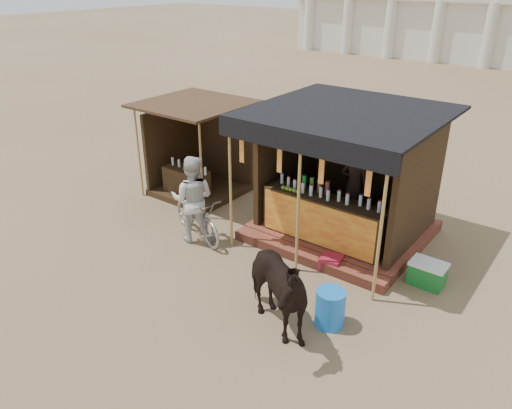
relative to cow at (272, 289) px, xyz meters
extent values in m
plane|color=#846B4C|center=(-1.62, 0.14, -0.78)|extent=(120.00, 120.00, 0.00)
cube|color=brown|center=(-0.62, 3.64, -0.67)|extent=(3.40, 2.80, 0.22)
cube|color=brown|center=(-0.62, 2.09, -0.68)|extent=(3.40, 0.35, 0.20)
cube|color=#382414|center=(-0.62, 2.69, -0.08)|extent=(2.60, 0.55, 0.95)
cube|color=red|center=(-0.62, 2.41, -0.08)|extent=(2.50, 0.02, 0.88)
cube|color=#382414|center=(-0.62, 4.89, 0.69)|extent=(3.00, 0.12, 2.50)
cube|color=#382414|center=(-2.12, 3.64, 0.69)|extent=(0.12, 2.50, 2.50)
cube|color=#382414|center=(0.88, 3.64, 0.69)|extent=(0.12, 2.50, 2.50)
cube|color=black|center=(-0.62, 3.44, 1.97)|extent=(3.60, 3.60, 0.06)
cube|color=black|center=(-0.62, 1.66, 1.79)|extent=(3.60, 0.06, 0.36)
cylinder|color=tan|center=(-2.22, 1.69, 0.60)|extent=(0.06, 0.06, 2.75)
cylinder|color=tan|center=(-0.62, 1.69, 0.60)|extent=(0.06, 0.06, 2.75)
cylinder|color=tan|center=(0.98, 1.69, 0.60)|extent=(0.06, 0.06, 2.75)
cube|color=red|center=(-1.92, 1.69, 1.42)|extent=(0.10, 0.02, 0.55)
cube|color=red|center=(-1.06, 1.69, 1.42)|extent=(0.10, 0.02, 0.55)
cube|color=red|center=(-0.19, 1.69, 1.42)|extent=(0.10, 0.02, 0.55)
cube|color=red|center=(0.68, 1.69, 1.42)|extent=(0.10, 0.02, 0.55)
imported|color=black|center=(-0.51, 3.74, 0.33)|extent=(0.67, 0.46, 1.77)
cube|color=#382414|center=(-4.62, 3.34, -0.70)|extent=(2.00, 2.00, 0.15)
cube|color=#382414|center=(-4.62, 4.29, 0.27)|extent=(1.90, 0.10, 2.10)
cube|color=#382414|center=(-5.57, 3.34, 0.27)|extent=(0.10, 1.90, 2.10)
cube|color=#472D19|center=(-4.62, 3.24, 1.57)|extent=(2.40, 2.40, 0.06)
cylinder|color=tan|center=(-5.67, 2.29, 0.40)|extent=(0.05, 0.05, 2.35)
cylinder|color=tan|center=(-3.57, 2.29, 0.40)|extent=(0.05, 0.05, 2.35)
cube|color=#382414|center=(-4.62, 2.84, -0.38)|extent=(1.20, 0.50, 0.80)
imported|color=black|center=(0.00, 0.00, 0.00)|extent=(2.02, 1.50, 1.55)
imported|color=#96979E|center=(-3.06, 1.55, -0.30)|extent=(1.93, 1.18, 0.96)
imported|color=beige|center=(-3.02, 1.42, 0.17)|extent=(1.16, 1.09, 1.89)
cylinder|color=blue|center=(0.69, 0.66, -0.46)|extent=(0.53, 0.53, 0.64)
cube|color=maroon|center=(-0.10, 2.14, -0.64)|extent=(0.45, 0.47, 0.27)
cube|color=#186D27|center=(1.55, 2.74, -0.58)|extent=(0.62, 0.42, 0.40)
cube|color=white|center=(1.55, 2.74, -0.35)|extent=(0.64, 0.44, 0.06)
cube|color=silver|center=(-3.62, 26.54, 2.92)|extent=(26.00, 0.50, 0.40)
cylinder|color=silver|center=(-15.62, 26.54, 1.02)|extent=(0.70, 0.70, 3.60)
cylinder|color=silver|center=(-12.62, 26.54, 1.02)|extent=(0.70, 0.70, 3.60)
cylinder|color=silver|center=(-9.62, 26.54, 1.02)|extent=(0.70, 0.70, 3.60)
cylinder|color=silver|center=(-6.62, 26.54, 1.02)|extent=(0.70, 0.70, 3.60)
cylinder|color=silver|center=(-3.62, 26.54, 1.02)|extent=(0.70, 0.70, 3.60)
camera|label=1|loc=(3.68, -5.29, 4.50)|focal=35.00mm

